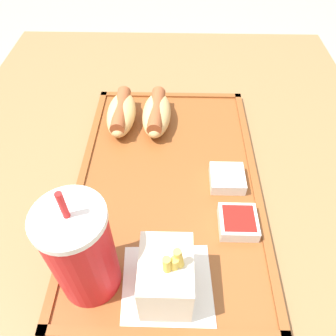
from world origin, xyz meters
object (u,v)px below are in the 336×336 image
at_px(hot_dog_far, 121,113).
at_px(sauce_cup_ketchup, 238,222).
at_px(hot_dog_near, 157,113).
at_px(sauce_cup_mayo, 227,178).
at_px(fries_carton, 166,277).
at_px(soda_cup, 82,252).

relative_size(hot_dog_far, sauce_cup_ketchup, 2.30).
height_order(hot_dog_near, sauce_cup_mayo, hot_dog_near).
xyz_separation_m(fries_carton, sauce_cup_mayo, (0.18, -0.09, -0.03)).
bearing_deg(soda_cup, hot_dog_near, -12.47).
xyz_separation_m(hot_dog_far, sauce_cup_ketchup, (-0.23, -0.19, -0.01)).
bearing_deg(fries_carton, sauce_cup_mayo, -27.15).
distance_m(hot_dog_far, sauce_cup_mayo, 0.24).
height_order(hot_dog_near, sauce_cup_ketchup, hot_dog_near).
height_order(hot_dog_far, fries_carton, fries_carton).
height_order(hot_dog_far, sauce_cup_mayo, hot_dog_far).
bearing_deg(sauce_cup_ketchup, hot_dog_near, 29.29).
bearing_deg(soda_cup, fries_carton, -98.16).
bearing_deg(sauce_cup_mayo, soda_cup, 131.48).
height_order(fries_carton, sauce_cup_ketchup, fries_carton).
bearing_deg(sauce_cup_ketchup, soda_cup, 113.27).
bearing_deg(sauce_cup_mayo, hot_dog_near, 39.60).
relative_size(hot_dog_near, fries_carton, 1.18).
xyz_separation_m(sauce_cup_mayo, sauce_cup_ketchup, (-0.08, -0.01, 0.00)).
relative_size(soda_cup, fries_carton, 1.69).
bearing_deg(fries_carton, sauce_cup_ketchup, -45.59).
height_order(fries_carton, sauce_cup_mayo, fries_carton).
xyz_separation_m(hot_dog_near, fries_carton, (-0.33, -0.03, 0.02)).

